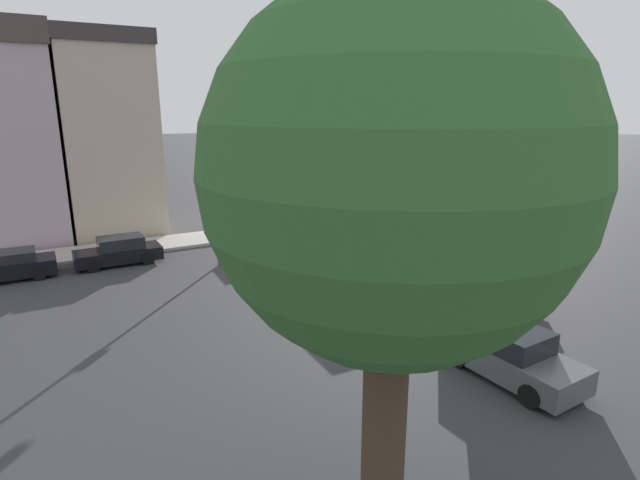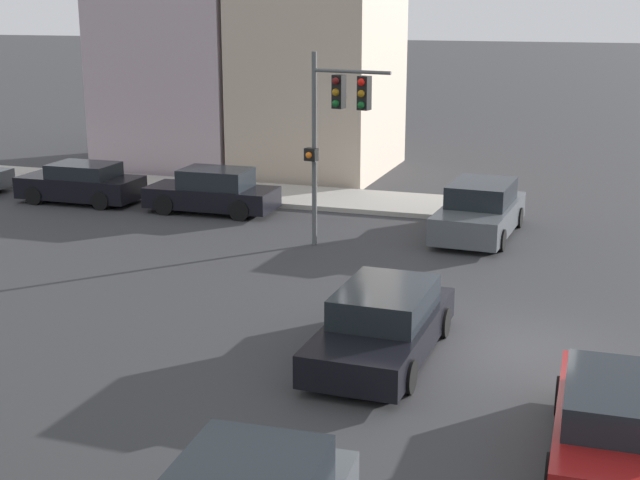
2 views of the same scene
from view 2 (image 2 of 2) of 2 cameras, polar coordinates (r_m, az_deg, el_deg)
name	(u,v)px [view 2 (image 2 of 2)]	position (r m, az deg, el deg)	size (l,w,h in m)	color
ground_plane	(512,350)	(18.32, 12.18, -6.88)	(300.00, 300.00, 0.00)	#333335
rowhouse_backdrop	(248,13)	(37.53, -4.60, 14.30)	(7.97, 11.68, 12.65)	#BCA893
traffic_signal	(336,114)	(24.43, 1.06, 8.07)	(0.63, 2.49, 5.43)	#515456
crossing_car_0	(480,211)	(26.81, 10.19, 1.84)	(4.81, 2.25, 1.58)	#4C5156
crossing_car_1	(618,423)	(14.25, 18.54, -11.05)	(4.47, 1.99, 1.35)	maroon
crossing_car_3	(383,324)	(17.45, 4.05, -5.42)	(4.77, 2.07, 1.37)	black
parked_car_0	(213,192)	(29.53, -6.87, 3.07)	(1.90, 4.30, 1.47)	black
parked_car_1	(81,184)	(31.96, -15.03, 3.51)	(1.96, 4.21, 1.37)	black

